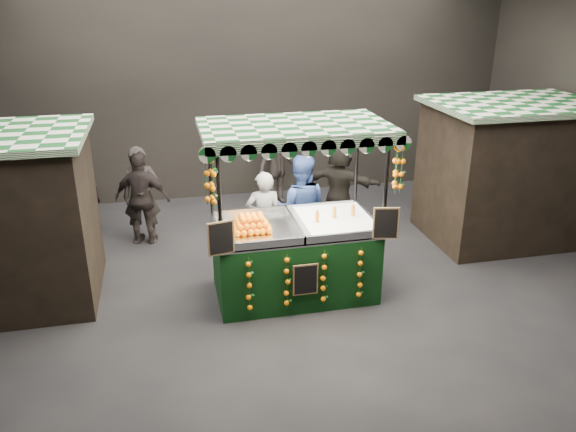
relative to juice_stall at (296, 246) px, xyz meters
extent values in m
plane|color=black|center=(0.00, -0.15, -0.84)|extent=(12.00, 12.00, 0.00)
cube|color=black|center=(0.00, 4.85, 1.66)|extent=(12.00, 0.10, 5.00)
cube|color=black|center=(0.00, -5.15, 1.66)|extent=(12.00, 0.10, 5.00)
cube|color=black|center=(4.40, 1.35, 0.41)|extent=(2.80, 2.00, 2.50)
cube|color=#114E1B|center=(4.40, 1.35, 1.71)|extent=(3.00, 2.20, 0.10)
cube|color=black|center=(-0.01, 0.04, -0.29)|extent=(2.40, 1.31, 1.09)
cube|color=silver|center=(-0.01, 0.04, 0.27)|extent=(2.40, 1.31, 0.04)
cylinder|color=black|center=(-1.18, -0.58, 0.47)|extent=(0.05, 0.05, 2.62)
cylinder|color=black|center=(1.16, -0.58, 0.47)|extent=(0.05, 0.05, 2.62)
cylinder|color=black|center=(-1.18, 0.66, 0.47)|extent=(0.05, 0.05, 2.62)
cylinder|color=black|center=(1.16, 0.66, 0.47)|extent=(0.05, 0.05, 2.62)
cube|color=#114E1B|center=(-0.01, 0.04, 1.82)|extent=(2.67, 1.58, 0.09)
cube|color=silver|center=(0.64, 0.04, 0.34)|extent=(1.07, 1.18, 0.09)
cube|color=black|center=(-1.19, -0.64, 0.52)|extent=(0.37, 0.10, 0.48)
cube|color=black|center=(1.17, -0.64, 0.52)|extent=(0.37, 0.10, 0.48)
cube|color=black|center=(-0.01, -0.66, -0.24)|extent=(0.37, 0.03, 0.48)
imported|color=slate|center=(-0.29, 1.10, 0.01)|extent=(0.65, 0.45, 1.69)
imported|color=navy|center=(0.36, 1.16, 0.12)|extent=(1.10, 0.96, 1.92)
imported|color=black|center=(-2.31, 2.58, 0.08)|extent=(0.68, 0.46, 1.83)
imported|color=#2D2624|center=(3.44, 1.65, 0.09)|extent=(1.10, 0.98, 1.87)
imported|color=black|center=(-2.30, 2.53, 0.04)|extent=(1.11, 0.72, 1.76)
imported|color=black|center=(0.58, 4.07, 0.08)|extent=(1.37, 1.17, 1.83)
imported|color=black|center=(-3.48, 3.23, -0.01)|extent=(0.97, 0.85, 1.67)
imported|color=black|center=(1.52, 2.59, 0.01)|extent=(1.56, 1.35, 1.70)
camera|label=1|loc=(-1.83, -7.59, 3.64)|focal=35.28mm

